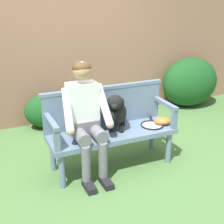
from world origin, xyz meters
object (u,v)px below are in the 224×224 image
baseball_glove (163,121)px  dog_on_bench (117,112)px  garden_bench (112,136)px  tennis_racket (152,124)px  person_seated (85,115)px

baseball_glove → dog_on_bench: bearing=-163.8°
garden_bench → tennis_racket: bearing=-2.0°
garden_bench → dog_on_bench: size_ratio=3.20×
person_seated → tennis_racket: size_ratio=2.33×
person_seated → dog_on_bench: (0.40, 0.03, -0.03)m
person_seated → baseball_glove: (1.01, -0.04, -0.22)m
garden_bench → dog_on_bench: bearing=13.4°
baseball_glove → garden_bench: bearing=-161.8°
garden_bench → dog_on_bench: dog_on_bench is taller
person_seated → baseball_glove: size_ratio=6.08×
garden_bench → person_seated: person_seated is taller
dog_on_bench → baseball_glove: bearing=-6.7°
garden_bench → baseball_glove: bearing=-4.7°
baseball_glove → person_seated: bearing=-159.2°
person_seated → dog_on_bench: bearing=4.7°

